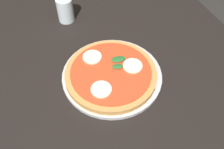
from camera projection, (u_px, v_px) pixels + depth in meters
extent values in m
cube|color=black|center=(85.00, 82.00, 0.80)|extent=(1.15, 1.10, 0.04)
cube|color=black|center=(145.00, 36.00, 1.47)|extent=(0.07, 0.07, 0.68)
cylinder|color=silver|center=(112.00, 75.00, 0.78)|extent=(0.31, 0.31, 0.01)
cylinder|color=tan|center=(111.00, 74.00, 0.77)|extent=(0.28, 0.28, 0.02)
cylinder|color=#CC4723|center=(111.00, 72.00, 0.76)|extent=(0.25, 0.25, 0.00)
cylinder|color=#F4EACC|center=(133.00, 66.00, 0.77)|extent=(0.06, 0.06, 0.00)
cylinder|color=#F4EACC|center=(92.00, 57.00, 0.79)|extent=(0.06, 0.06, 0.00)
cylinder|color=#F4EACC|center=(101.00, 89.00, 0.71)|extent=(0.06, 0.06, 0.00)
ellipsoid|color=#286B2D|center=(118.00, 58.00, 0.78)|extent=(0.05, 0.03, 0.00)
ellipsoid|color=#286B2D|center=(118.00, 66.00, 0.76)|extent=(0.04, 0.03, 0.00)
cylinder|color=silver|center=(65.00, 10.00, 0.93)|extent=(0.06, 0.06, 0.09)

